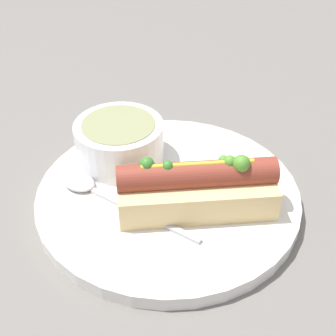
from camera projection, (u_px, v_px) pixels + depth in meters
name	position (u px, v px, depth m)	size (l,w,h in m)	color
ground_plane	(168.00, 201.00, 0.51)	(4.00, 4.00, 0.00)	slate
dinner_plate	(168.00, 196.00, 0.50)	(0.28, 0.28, 0.02)	white
hot_dog	(197.00, 187.00, 0.47)	(0.17, 0.10, 0.06)	#E5C17F
soup_bowl	(119.00, 140.00, 0.53)	(0.10, 0.10, 0.05)	white
spoon	(95.00, 190.00, 0.49)	(0.11, 0.15, 0.01)	#B7B7BC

